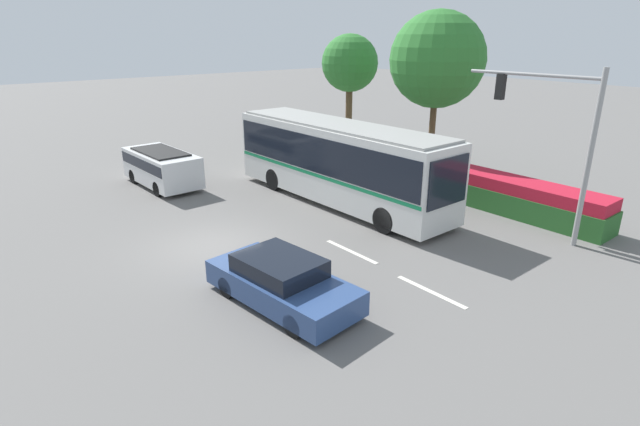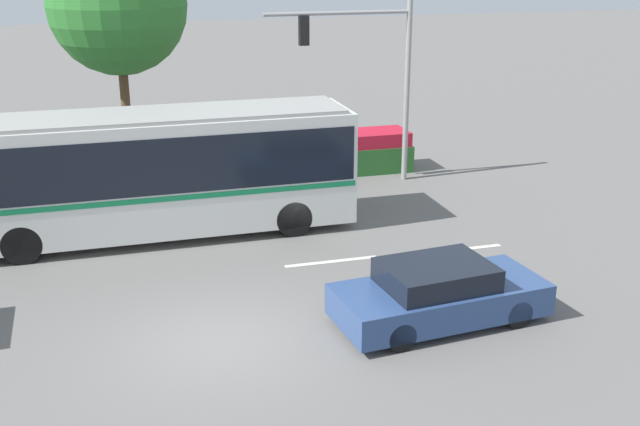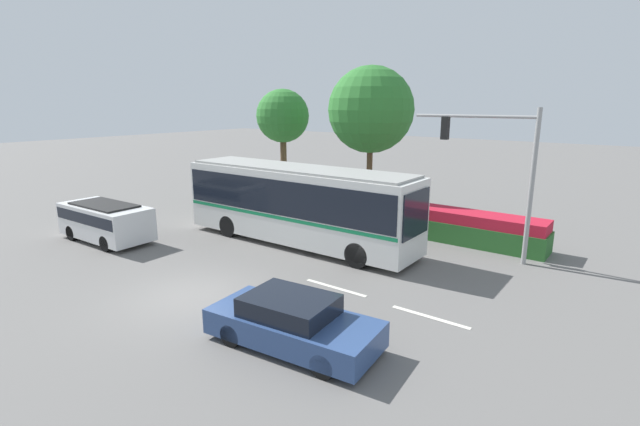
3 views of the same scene
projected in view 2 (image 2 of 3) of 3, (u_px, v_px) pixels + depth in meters
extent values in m
plane|color=slate|center=(219.00, 342.00, 15.56)|extent=(140.00, 140.00, 0.00)
cube|color=silver|center=(146.00, 173.00, 20.66)|extent=(11.10, 2.56, 3.05)
cube|color=black|center=(145.00, 156.00, 20.50)|extent=(10.88, 2.60, 1.46)
cube|color=#147A47|center=(147.00, 186.00, 20.78)|extent=(10.99, 2.59, 0.14)
cube|color=black|center=(344.00, 146.00, 22.00)|extent=(0.08, 2.10, 1.71)
cube|color=#959592|center=(142.00, 115.00, 20.14)|extent=(10.66, 2.36, 0.10)
cylinder|color=black|center=(275.00, 195.00, 23.05)|extent=(1.00, 0.31, 1.00)
cylinder|color=black|center=(293.00, 218.00, 21.08)|extent=(1.00, 0.31, 1.00)
cylinder|color=black|center=(27.00, 217.00, 21.21)|extent=(1.00, 0.31, 1.00)
cylinder|color=black|center=(22.00, 244.00, 19.24)|extent=(1.00, 0.31, 1.00)
cube|color=navy|center=(440.00, 299.00, 16.26)|extent=(4.62, 2.33, 0.67)
cube|color=black|center=(436.00, 275.00, 16.04)|extent=(2.38, 1.88, 0.49)
cylinder|color=black|center=(474.00, 283.00, 17.54)|extent=(0.62, 0.28, 0.61)
cylinder|color=black|center=(518.00, 314.00, 16.07)|extent=(0.62, 0.28, 0.61)
cylinder|color=black|center=(365.00, 302.00, 16.60)|extent=(0.62, 0.28, 0.61)
cylinder|color=black|center=(401.00, 337.00, 15.13)|extent=(0.62, 0.28, 0.61)
cylinder|color=gray|center=(407.00, 93.00, 25.37)|extent=(0.18, 0.18, 5.91)
cylinder|color=gray|center=(338.00, 13.00, 23.91)|extent=(4.75, 0.12, 0.12)
cube|color=black|center=(304.00, 31.00, 23.79)|extent=(0.30, 0.22, 0.90)
cylinder|color=red|center=(303.00, 20.00, 23.80)|extent=(0.18, 0.02, 0.18)
cylinder|color=yellow|center=(303.00, 30.00, 23.90)|extent=(0.18, 0.02, 0.18)
cylinder|color=green|center=(303.00, 40.00, 24.00)|extent=(0.18, 0.02, 0.18)
cube|color=#286028|center=(309.00, 162.00, 26.70)|extent=(7.17, 1.51, 0.91)
cube|color=#B7192D|center=(309.00, 142.00, 26.47)|extent=(7.03, 1.43, 0.48)
cylinder|color=brown|center=(127.00, 116.00, 26.33)|extent=(0.31, 0.31, 4.06)
sphere|color=#2D752D|center=(117.00, 5.00, 25.13)|extent=(4.54, 4.54, 4.54)
cube|color=silver|center=(459.00, 250.00, 20.24)|extent=(2.40, 0.16, 0.01)
cube|color=silver|center=(331.00, 262.00, 19.47)|extent=(2.40, 0.16, 0.01)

